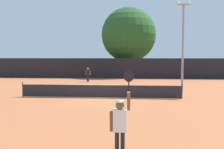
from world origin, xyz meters
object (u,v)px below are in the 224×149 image
object	(u,v)px
light_pole	(183,40)
large_tree	(129,35)
player_receiving	(88,73)
parked_car_near	(102,69)
tennis_ball	(113,93)
parked_car_mid	(133,70)
player_serving	(120,121)

from	to	relation	value
light_pole	large_tree	xyz separation A→B (m)	(-4.86, 16.19, 1.85)
player_receiving	light_pole	distance (m)	12.10
large_tree	parked_car_near	size ratio (longest dim) A/B	2.44
player_receiving	light_pole	world-z (taller)	light_pole
tennis_ball	parked_car_mid	xyz separation A→B (m)	(1.58, 18.97, 0.74)
player_serving	player_receiving	bearing A→B (deg)	102.47
player_receiving	tennis_ball	distance (m)	9.71
player_receiving	parked_car_mid	xyz separation A→B (m)	(5.17, 10.01, -0.20)
player_serving	light_pole	size ratio (longest dim) A/B	0.34
light_pole	parked_car_near	world-z (taller)	light_pole
tennis_ball	parked_car_near	xyz separation A→B (m)	(-3.47, 21.60, 0.74)
tennis_ball	parked_car_near	world-z (taller)	parked_car_near
player_serving	large_tree	distance (m)	31.50
light_pole	parked_car_mid	bearing A→B (deg)	104.13
large_tree	tennis_ball	bearing A→B (deg)	-93.01
player_serving	tennis_ball	size ratio (longest dim) A/B	37.86
large_tree	parked_car_mid	bearing A→B (deg)	46.39
player_serving	player_receiving	size ratio (longest dim) A/B	1.60
light_pole	tennis_ball	bearing A→B (deg)	-159.82
player_receiving	parked_car_near	bearing A→B (deg)	-90.54
player_serving	player_receiving	world-z (taller)	player_serving
player_receiving	parked_car_near	world-z (taller)	parked_car_near
light_pole	parked_car_mid	world-z (taller)	light_pole
light_pole	parked_car_near	size ratio (longest dim) A/B	1.80
player_receiving	tennis_ball	xyz separation A→B (m)	(3.59, -8.97, -0.94)
large_tree	light_pole	bearing A→B (deg)	-73.31
parked_car_near	parked_car_mid	xyz separation A→B (m)	(5.05, -2.62, 0.00)
player_receiving	tennis_ball	world-z (taller)	player_receiving
player_serving	parked_car_mid	xyz separation A→B (m)	(0.36, 31.74, -0.36)
player_receiving	large_tree	size ratio (longest dim) A/B	0.16
large_tree	parked_car_near	bearing A→B (deg)	143.62
player_receiving	tennis_ball	size ratio (longest dim) A/B	23.60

